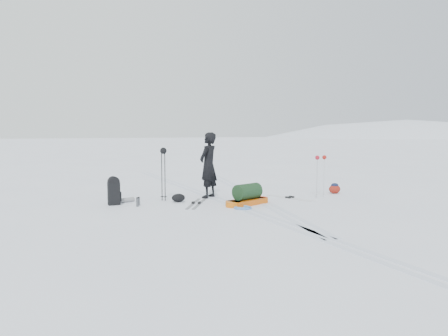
{
  "coord_description": "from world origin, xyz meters",
  "views": [
    {
      "loc": [
        -4.18,
        -11.63,
        2.02
      ],
      "look_at": [
        0.04,
        -0.13,
        0.95
      ],
      "focal_mm": 35.0,
      "sensor_mm": 36.0,
      "label": 1
    }
  ],
  "objects": [
    {
      "name": "ground",
      "position": [
        0.0,
        0.0,
        0.0
      ],
      "size": [
        200.0,
        200.0,
        0.0
      ],
      "primitive_type": "plane",
      "color": "white",
      "rests_on": "ground"
    },
    {
      "name": "ski_tracks",
      "position": [
        0.61,
        0.88,
        0.0
      ],
      "size": [
        3.38,
        17.97,
        0.01
      ],
      "color": "silver",
      "rests_on": "ground"
    },
    {
      "name": "skier",
      "position": [
        -0.16,
        0.67,
        0.98
      ],
      "size": [
        0.84,
        0.82,
        1.95
      ],
      "primitive_type": "imported",
      "rotation": [
        0.0,
        0.0,
        3.87
      ],
      "color": "black",
      "rests_on": "ground"
    },
    {
      "name": "pulk_sled",
      "position": [
        0.45,
        -0.84,
        0.22
      ],
      "size": [
        1.53,
        0.99,
        0.57
      ],
      "rotation": [
        0.0,
        0.0,
        0.41
      ],
      "color": "#CA540B",
      "rests_on": "ground"
    },
    {
      "name": "expedition_rucksack",
      "position": [
        -2.91,
        0.38,
        0.36
      ],
      "size": [
        0.77,
        0.57,
        0.78
      ],
      "rotation": [
        0.0,
        0.0,
        0.11
      ],
      "color": "black",
      "rests_on": "ground"
    },
    {
      "name": "ski_poles_black",
      "position": [
        -1.53,
        0.6,
        1.25
      ],
      "size": [
        0.21,
        0.19,
        1.52
      ],
      "rotation": [
        0.0,
        0.0,
        0.38
      ],
      "color": "black",
      "rests_on": "ground"
    },
    {
      "name": "ski_poles_silver",
      "position": [
        3.0,
        -0.44,
        1.06
      ],
      "size": [
        0.4,
        0.18,
        1.27
      ],
      "rotation": [
        0.0,
        0.0,
        0.34
      ],
      "color": "#B3B5BB",
      "rests_on": "ground"
    },
    {
      "name": "touring_skis_grey",
      "position": [
        -0.83,
        -0.29,
        0.01
      ],
      "size": [
        1.01,
        1.63,
        0.06
      ],
      "rotation": [
        0.0,
        0.0,
        1.09
      ],
      "color": "gray",
      "rests_on": "ground"
    },
    {
      "name": "touring_skis_white",
      "position": [
        2.06,
        -0.29,
        0.01
      ],
      "size": [
        0.86,
        1.65,
        0.06
      ],
      "rotation": [
        0.0,
        0.0,
        -1.19
      ],
      "color": "silver",
      "rests_on": "ground"
    },
    {
      "name": "rope_coil",
      "position": [
        0.1,
        -1.37,
        0.03
      ],
      "size": [
        0.59,
        0.59,
        0.06
      ],
      "rotation": [
        0.0,
        0.0,
        0.33
      ],
      "color": "#4F7FC1",
      "rests_on": "ground"
    },
    {
      "name": "small_daypack",
      "position": [
        3.89,
        0.11,
        0.16
      ],
      "size": [
        0.41,
        0.33,
        0.33
      ],
      "rotation": [
        0.0,
        0.0,
        0.1
      ],
      "color": "maroon",
      "rests_on": "ground"
    },
    {
      "name": "thermos_pair",
      "position": [
        -2.38,
        -0.06,
        0.12
      ],
      "size": [
        0.15,
        0.26,
        0.25
      ],
      "rotation": [
        0.0,
        0.0,
        0.42
      ],
      "color": "#515358",
      "rests_on": "ground"
    },
    {
      "name": "stuff_sack",
      "position": [
        -1.21,
        0.2,
        0.12
      ],
      "size": [
        0.46,
        0.41,
        0.24
      ],
      "rotation": [
        0.0,
        0.0,
        -0.38
      ],
      "color": "black",
      "rests_on": "ground"
    }
  ]
}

